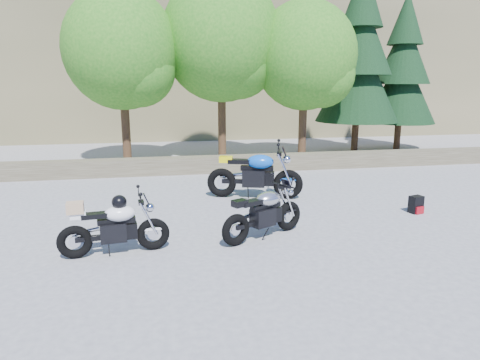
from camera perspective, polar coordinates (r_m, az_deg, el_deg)
name	(u,v)px	position (r m, az deg, el deg)	size (l,w,h in m)	color
ground	(239,231)	(8.13, -0.07, -6.76)	(90.00, 90.00, 0.00)	slate
stone_wall	(207,165)	(13.34, -4.46, 2.07)	(22.00, 0.55, 0.50)	brown
hillside	(211,21)	(36.12, -3.87, 20.36)	(80.00, 30.00, 15.00)	brown
tree_decid_left	(125,54)	(14.73, -15.11, 15.92)	(3.67, 3.67, 5.62)	#382314
tree_decid_mid	(225,44)	(15.30, -2.07, 17.72)	(4.08, 4.08, 6.24)	#382314
tree_decid_right	(308,60)	(15.37, 9.08, 15.53)	(3.54, 3.54, 5.41)	#382314
conifer_near	(360,57)	(17.50, 15.65, 15.47)	(3.17, 3.17, 7.06)	#382314
conifer_far	(403,69)	(19.06, 20.87, 13.62)	(2.82, 2.82, 6.27)	#382314
silver_bike	(264,214)	(7.66, 3.23, -4.49)	(1.68, 0.98, 0.92)	black
white_bike	(114,226)	(7.20, -16.51, -5.87)	(1.77, 0.56, 0.98)	black
blue_bike	(255,175)	(10.27, 2.05, 0.68)	(2.27, 0.95, 1.17)	black
backpack	(416,205)	(9.91, 22.43, -3.07)	(0.31, 0.29, 0.37)	black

